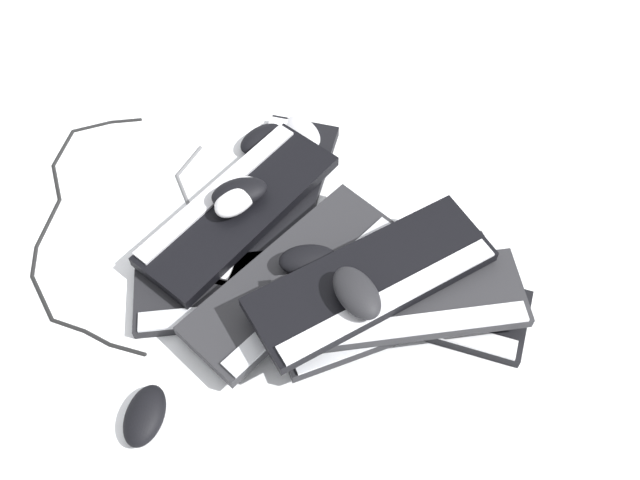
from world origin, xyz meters
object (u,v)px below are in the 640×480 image
keyboard_1 (407,297)px  keyboard_2 (277,202)px  mouse_1 (303,134)px  mouse_4 (309,261)px  keyboard_0 (253,290)px  mouse_5 (357,293)px  mouse_6 (263,139)px  keyboard_4 (400,303)px  mouse_0 (145,416)px  keyboard_3 (393,304)px  keyboard_7 (293,279)px  keyboard_6 (238,208)px  keyboard_5 (372,280)px  mouse_2 (239,193)px  mouse_3 (237,197)px

keyboard_1 → keyboard_2: 0.33m
mouse_1 → mouse_4: 0.37m
keyboard_0 → keyboard_2: (-0.18, -0.11, 0.00)m
mouse_5 → mouse_6: (-0.22, -0.43, -0.12)m
keyboard_4 → mouse_0: size_ratio=3.89×
keyboard_2 → keyboard_3: keyboard_3 is taller
keyboard_1 → keyboard_7: size_ratio=1.04×
keyboard_1 → keyboard_6: (0.07, -0.37, 0.03)m
keyboard_5 → mouse_4: keyboard_5 is taller
keyboard_2 → keyboard_3: (0.05, 0.33, 0.03)m
keyboard_5 → mouse_5: size_ratio=4.23×
keyboard_3 → mouse_5: (0.07, -0.03, 0.10)m
mouse_4 → mouse_1: bearing=-90.1°
keyboard_1 → mouse_1: bearing=-113.0°
mouse_2 → mouse_4: bearing=-67.8°
keyboard_6 → keyboard_7: (0.05, 0.19, 0.00)m
keyboard_5 → mouse_0: bearing=-20.5°
keyboard_6 → mouse_4: bearing=84.8°
keyboard_0 → mouse_6: bearing=-140.0°
keyboard_4 → keyboard_7: (0.07, -0.19, -0.03)m
mouse_5 → keyboard_6: bearing=-168.5°
mouse_2 → keyboard_6: bearing=-135.9°
keyboard_0 → keyboard_4: (-0.13, 0.24, 0.06)m
keyboard_3 → mouse_4: mouse_4 is taller
keyboard_1 → keyboard_7: bearing=-55.6°
keyboard_7 → mouse_0: keyboard_7 is taller
keyboard_7 → mouse_5: 0.17m
mouse_4 → keyboard_2: bearing=-72.6°
keyboard_6 → mouse_6: keyboard_6 is taller
keyboard_4 → keyboard_1: bearing=-166.3°
mouse_2 → mouse_5: mouse_5 is taller
keyboard_2 → mouse_6: mouse_6 is taller
mouse_0 → mouse_4: (-0.38, 0.03, 0.06)m
keyboard_0 → mouse_0: (0.30, 0.03, 0.01)m
keyboard_1 → mouse_3: 0.38m
keyboard_0 → mouse_6: size_ratio=3.84×
keyboard_4 → keyboard_7: 0.20m
mouse_3 → mouse_5: size_ratio=1.00×
mouse_6 → keyboard_3: bearing=82.4°
mouse_4 → keyboard_5: bearing=150.6°
mouse_6 → mouse_5: bearing=73.3°
keyboard_0 → mouse_1: 0.40m
keyboard_0 → keyboard_2: size_ratio=0.92×
keyboard_5 → mouse_4: size_ratio=4.23×
mouse_6 → keyboard_5: bearing=78.9°
keyboard_6 → mouse_0: 0.43m
mouse_1 → mouse_4: bearing=152.2°
keyboard_6 → mouse_0: bearing=22.7°
keyboard_4 → keyboard_7: size_ratio=0.96×
mouse_4 → keyboard_6: bearing=-48.6°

